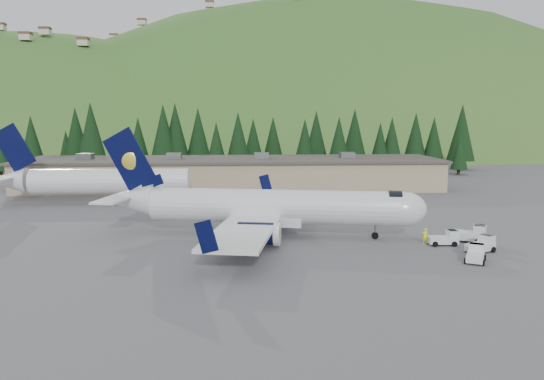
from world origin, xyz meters
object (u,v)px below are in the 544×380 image
at_px(second_airliner, 89,181).
at_px(terminal_building, 233,173).
at_px(baggage_tug_a, 445,238).
at_px(baggage_tug_b, 471,234).
at_px(ramp_worker, 425,236).
at_px(airliner, 266,207).
at_px(baggage_tug_c, 476,254).
at_px(baggage_tug_d, 482,245).

height_order(second_airliner, terminal_building, second_airliner).
distance_m(baggage_tug_a, baggage_tug_b, 3.23).
distance_m(second_airliner, baggage_tug_b, 51.06).
relative_size(second_airliner, ramp_worker, 17.19).
xyz_separation_m(airliner, second_airliner, (-23.95, 21.82, 0.33)).
bearing_deg(baggage_tug_c, terminal_building, 52.09).
xyz_separation_m(baggage_tug_a, baggage_tug_b, (3.03, 1.11, 0.13)).
relative_size(baggage_tug_b, ramp_worker, 2.31).
height_order(baggage_tug_b, baggage_tug_d, baggage_tug_b).
bearing_deg(baggage_tug_d, second_airliner, 113.83).
relative_size(airliner, second_airliner, 1.23).
relative_size(baggage_tug_a, baggage_tug_d, 0.90).
distance_m(baggage_tug_a, baggage_tug_c, 5.88).
distance_m(airliner, terminal_building, 38.03).
relative_size(baggage_tug_a, ramp_worker, 1.75).
bearing_deg(terminal_building, second_airliner, -141.22).
bearing_deg(baggage_tug_a, airliner, 166.10).
xyz_separation_m(baggage_tug_b, terminal_building, (-24.16, 41.66, 1.83)).
bearing_deg(airliner, terminal_building, 106.80).
height_order(baggage_tug_c, terminal_building, terminal_building).
bearing_deg(baggage_tug_c, ramp_worker, 47.70).
xyz_separation_m(baggage_tug_c, ramp_worker, (-2.22, 6.29, 0.17)).
bearing_deg(baggage_tug_d, baggage_tug_c, -154.49).
bearing_deg(airliner, ramp_worker, -5.85).
bearing_deg(baggage_tug_a, baggage_tug_b, 22.34).
relative_size(second_airliner, baggage_tug_b, 7.43).
xyz_separation_m(airliner, terminal_building, (-4.04, 37.82, -0.37)).
distance_m(baggage_tug_a, baggage_tug_d, 3.63).
relative_size(baggage_tug_a, terminal_building, 0.04).
xyz_separation_m(airliner, ramp_worker, (15.24, -4.53, -2.19)).
xyz_separation_m(baggage_tug_d, ramp_worker, (-4.21, 3.18, 0.13)).
bearing_deg(terminal_building, baggage_tug_b, -59.89).
xyz_separation_m(airliner, baggage_tug_a, (17.09, -4.95, -2.34)).
distance_m(airliner, second_airliner, 32.40).
distance_m(baggage_tug_b, baggage_tug_d, 3.92).
xyz_separation_m(baggage_tug_a, ramp_worker, (-1.85, 0.42, 0.14)).
height_order(baggage_tug_a, terminal_building, terminal_building).
distance_m(second_airliner, baggage_tug_c, 52.79).
relative_size(airliner, terminal_building, 0.48).
bearing_deg(baggage_tug_a, terminal_building, 118.54).
bearing_deg(baggage_tug_b, second_airliner, 179.39).
bearing_deg(terminal_building, baggage_tug_d, -62.71).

